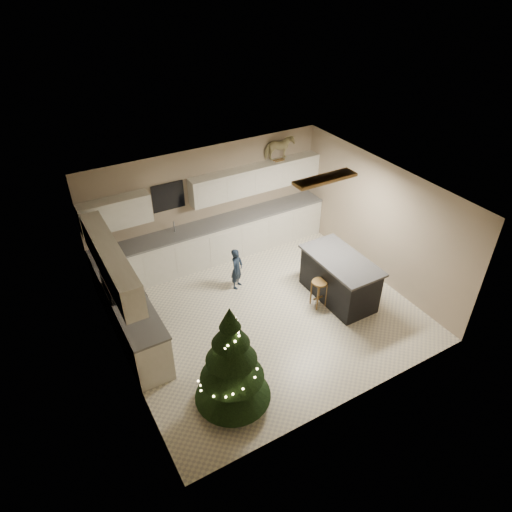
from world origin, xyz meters
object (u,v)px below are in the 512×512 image
Objects in this scene: bar_stool at (319,287)px; toddler at (237,269)px; christmas_tree at (232,367)px; rocking_horse at (279,148)px; island at (339,278)px.

toddler is at bearing 130.09° from bar_stool.
christmas_tree is 5.32m from rocking_horse.
bar_stool is 0.64× the size of toddler.
island is at bearing 22.34° from christmas_tree.
toddler is 2.90m from rocking_horse.
toddler is (-1.64, 1.33, -0.01)m from island.
island is 3.22m from rocking_horse.
toddler is at bearing 60.75° from christmas_tree.
rocking_horse is at bearing 86.04° from island.
rocking_horse is at bearing -0.25° from toddler.
rocking_horse is (0.18, 2.65, 1.82)m from island.
bar_stool is (-0.50, -0.01, -0.03)m from island.
bar_stool is 0.86× the size of rocking_horse.
toddler is at bearing 140.81° from island.
christmas_tree is (-2.59, -1.26, 0.37)m from bar_stool.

